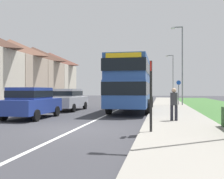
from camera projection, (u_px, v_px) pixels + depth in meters
name	position (u px, v px, depth m)	size (l,w,h in m)	color
ground_plane	(76.00, 129.00, 10.33)	(120.00, 120.00, 0.00)	#38383D
lane_marking_centre	(112.00, 112.00, 18.20)	(0.14, 60.00, 0.01)	silver
pavement_near_side	(175.00, 115.00, 15.46)	(3.20, 68.00, 0.12)	gray
double_decker_bus	(133.00, 82.00, 19.18)	(2.80, 10.01, 3.70)	#284C93
parked_car_blue	(31.00, 102.00, 14.24)	(2.00, 4.16, 1.71)	navy
parked_car_silver	(69.00, 99.00, 19.69)	(1.88, 4.58, 1.65)	#B7B7BC
pedestrian_at_stop	(174.00, 103.00, 12.25)	(0.34, 0.34, 1.67)	#23232D
bus_stop_sign	(151.00, 91.00, 9.05)	(0.09, 0.52, 2.60)	black
cycle_route_sign	(179.00, 91.00, 25.74)	(0.44, 0.08, 2.52)	slate
street_lamp_mid	(181.00, 61.00, 24.96)	(1.14, 0.20, 7.70)	slate
street_lamp_far	(172.00, 74.00, 39.27)	(1.14, 0.20, 6.86)	slate
house_terrace_far_side	(22.00, 73.00, 32.97)	(7.06, 22.14, 7.52)	beige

